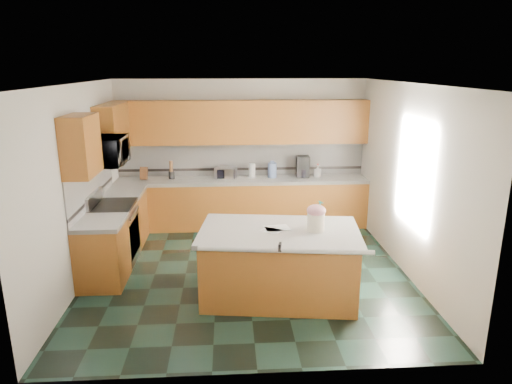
{
  "coord_description": "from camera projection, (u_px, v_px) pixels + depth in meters",
  "views": [
    {
      "loc": [
        -0.26,
        -6.14,
        2.93
      ],
      "look_at": [
        0.15,
        0.35,
        1.12
      ],
      "focal_mm": 32.0,
      "sensor_mm": 36.0,
      "label": 1
    }
  ],
  "objects": [
    {
      "name": "treat_jar_lid",
      "position": [
        316.0,
        211.0,
        5.68
      ],
      "size": [
        0.24,
        0.24,
        0.15
      ],
      "primitive_type": "ellipsoid",
      "color": "pink",
      "rests_on": "treat_jar"
    },
    {
      "name": "clamp_body",
      "position": [
        280.0,
        247.0,
        5.21
      ],
      "size": [
        0.05,
        0.1,
        0.09
      ],
      "primitive_type": "cube",
      "rotation": [
        0.0,
        0.0,
        -0.24
      ],
      "color": "black",
      "rests_on": "island_top"
    },
    {
      "name": "island_bullnose",
      "position": [
        285.0,
        251.0,
        5.21
      ],
      "size": [
        2.01,
        0.31,
        0.06
      ],
      "primitive_type": "cylinder",
      "rotation": [
        0.0,
        1.57,
        -0.13
      ],
      "color": "white",
      "rests_on": "island_base"
    },
    {
      "name": "left_accent_band",
      "position": [
        93.0,
        196.0,
        6.82
      ],
      "size": [
        0.01,
        2.3,
        0.05
      ],
      "primitive_type": "cube",
      "color": "black",
      "rests_on": "wall_left"
    },
    {
      "name": "range_oven_door",
      "position": [
        134.0,
        237.0,
        6.98
      ],
      "size": [
        0.02,
        0.68,
        0.55
      ],
      "primitive_type": "cube",
      "color": "black",
      "rests_on": "range_body"
    },
    {
      "name": "ceiling",
      "position": [
        246.0,
        84.0,
        5.99
      ],
      "size": [
        4.6,
        4.6,
        0.0
      ],
      "primitive_type": "plane",
      "color": "white",
      "rests_on": "ground"
    },
    {
      "name": "soap_bottle_island",
      "position": [
        320.0,
        214.0,
        5.88
      ],
      "size": [
        0.16,
        0.17,
        0.33
      ],
      "primitive_type": "imported",
      "rotation": [
        0.0,
        0.0,
        0.38
      ],
      "color": "teal",
      "rests_on": "island_top"
    },
    {
      "name": "range_body",
      "position": [
        115.0,
        235.0,
        6.95
      ],
      "size": [
        0.6,
        0.76,
        0.88
      ],
      "primitive_type": "cube",
      "color": "#B7B7BC",
      "rests_on": "ground"
    },
    {
      "name": "microwave",
      "position": [
        107.0,
        151.0,
        6.6
      ],
      "size": [
        0.5,
        0.73,
        0.41
      ],
      "primitive_type": "imported",
      "rotation": [
        0.0,
        0.0,
        1.57
      ],
      "color": "#B7B7BC",
      "rests_on": "wall_left"
    },
    {
      "name": "left_upper_cab_front",
      "position": [
        81.0,
        146.0,
        5.83
      ],
      "size": [
        0.33,
        0.72,
        0.78
      ],
      "primitive_type": "cube",
      "color": "#593010",
      "rests_on": "wall_left"
    },
    {
      "name": "range_handle",
      "position": [
        135.0,
        213.0,
        6.88
      ],
      "size": [
        0.02,
        0.66,
        0.02
      ],
      "primitive_type": "cylinder",
      "rotation": [
        1.57,
        0.0,
        0.0
      ],
      "color": "#B7B7BC",
      "rests_on": "range_body"
    },
    {
      "name": "coffee_maker",
      "position": [
        303.0,
        167.0,
        8.48
      ],
      "size": [
        0.24,
        0.26,
        0.39
      ],
      "primitive_type": "cube",
      "rotation": [
        0.0,
        0.0,
        -0.05
      ],
      "color": "black",
      "rests_on": "back_countertop"
    },
    {
      "name": "paper_towel",
      "position": [
        252.0,
        170.0,
        8.46
      ],
      "size": [
        0.12,
        0.12,
        0.26
      ],
      "primitive_type": "cylinder",
      "color": "white",
      "rests_on": "back_countertop"
    },
    {
      "name": "back_backsplash",
      "position": [
        242.0,
        159.0,
        8.58
      ],
      "size": [
        4.6,
        0.02,
        0.63
      ],
      "primitive_type": "cube",
      "color": "silver",
      "rests_on": "back_countertop"
    },
    {
      "name": "back_accent_band",
      "position": [
        242.0,
        169.0,
        8.62
      ],
      "size": [
        4.6,
        0.01,
        0.05
      ],
      "primitive_type": "cube",
      "color": "black",
      "rests_on": "back_countertop"
    },
    {
      "name": "utensil_bundle",
      "position": [
        171.0,
        166.0,
        8.32
      ],
      "size": [
        0.06,
        0.06,
        0.2
      ],
      "primitive_type": "cylinder",
      "color": "#472814",
      "rests_on": "utensil_crock"
    },
    {
      "name": "back_countertop",
      "position": [
        242.0,
        180.0,
        8.39
      ],
      "size": [
        4.6,
        0.64,
        0.06
      ],
      "primitive_type": "cube",
      "color": "white",
      "rests_on": "back_base_cab"
    },
    {
      "name": "wall_front",
      "position": [
        258.0,
        247.0,
        4.12
      ],
      "size": [
        4.6,
        0.04,
        2.7
      ],
      "primitive_type": "cube",
      "color": "silver",
      "rests_on": "ground"
    },
    {
      "name": "clamp_handle",
      "position": [
        281.0,
        250.0,
        5.16
      ],
      "size": [
        0.02,
        0.07,
        0.02
      ],
      "primitive_type": "cylinder",
      "rotation": [
        1.57,
        0.0,
        0.0
      ],
      "color": "black",
      "rests_on": "island_top"
    },
    {
      "name": "treat_jar_knob_end_r",
      "position": [
        320.0,
        207.0,
        5.67
      ],
      "size": [
        0.04,
        0.04,
        0.04
      ],
      "primitive_type": "sphere",
      "color": "tan",
      "rests_on": "treat_jar_lid"
    },
    {
      "name": "range_cooktop",
      "position": [
        112.0,
        206.0,
        6.83
      ],
      "size": [
        0.62,
        0.78,
        0.04
      ],
      "primitive_type": "cube",
      "color": "black",
      "rests_on": "range_body"
    },
    {
      "name": "coffee_carafe",
      "position": [
        303.0,
        173.0,
        8.45
      ],
      "size": [
        0.16,
        0.16,
        0.16
      ],
      "primitive_type": "cylinder",
      "color": "black",
      "rests_on": "back_countertop"
    },
    {
      "name": "island_base",
      "position": [
        279.0,
        265.0,
        5.9
      ],
      "size": [
        2.04,
        1.33,
        0.86
      ],
      "primitive_type": "cube",
      "rotation": [
        0.0,
        0.0,
        -0.13
      ],
      "color": "#593010",
      "rests_on": "ground"
    },
    {
      "name": "left_base_cab_rear",
      "position": [
        126.0,
        219.0,
        7.71
      ],
      "size": [
        0.6,
        0.82,
        0.86
      ],
      "primitive_type": "cube",
      "color": "#593010",
      "rests_on": "ground"
    },
    {
      "name": "water_jug",
      "position": [
        272.0,
        170.0,
        8.44
      ],
      "size": [
        0.17,
        0.17,
        0.27
      ],
      "primitive_type": "cylinder",
      "color": "#5D76A9",
      "rests_on": "back_countertop"
    },
    {
      "name": "island_top",
      "position": [
        279.0,
        232.0,
        5.78
      ],
      "size": [
        2.15,
        1.44,
        0.06
      ],
      "primitive_type": "cube",
      "rotation": [
        0.0,
        0.0,
        -0.13
      ],
      "color": "white",
      "rests_on": "island_base"
    },
    {
      "name": "wall_right",
      "position": [
        409.0,
        180.0,
        6.49
      ],
      "size": [
        0.04,
        4.6,
        2.7
      ],
      "primitive_type": "cube",
      "color": "silver",
      "rests_on": "ground"
    },
    {
      "name": "treat_jar",
      "position": [
        316.0,
        222.0,
        5.72
      ],
      "size": [
        0.28,
        0.28,
        0.23
      ],
      "primitive_type": "cylinder",
      "rotation": [
        0.0,
        0.0,
        -0.33
      ],
      "color": "white",
      "rests_on": "island_top"
    },
    {
      "name": "wall_back",
      "position": [
        242.0,
        152.0,
        8.58
      ],
      "size": [
        4.6,
        0.04,
        2.7
      ],
      "primitive_type": "cube",
      "color": "silver",
      "rests_on": "ground"
    },
    {
      "name": "soap_bottle_back",
      "position": [
        318.0,
        171.0,
        8.49
      ],
      "size": [
        0.14,
        0.14,
        0.22
      ],
      "primitive_type": "imported",
      "rotation": [
        0.0,
        0.0,
        0.87
      ],
      "color": "white",
      "rests_on": "back_countertop"
    },
    {
      "name": "treat_jar_knob",
      "position": [
        316.0,
        207.0,
        5.66
      ],
      "size": [
        0.08,
        0.03,
        0.03
      ],
      "primitive_type": "cylinder",
      "rotation": [
        0.0,
        1.57,
        0.0
      ],
      "color": "tan",
      "rests_on": "treat_jar_lid"
    },
    {
      "name": "paper_sheet_b",
      "position": [
        271.0,
        230.0,
        5.75
      ],
      "size": [
        0.31,
        0.29,
        0.0
      ],
      "primitive_type": "cube",
      "rotation": [
        0.0,
        0.0,
        -0.56
      ],
      "color": "white",
      "rests_on": "island_top"
    },
    {
      "name": "window_light_proxy",
      "position": [
        414.0,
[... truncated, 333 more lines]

